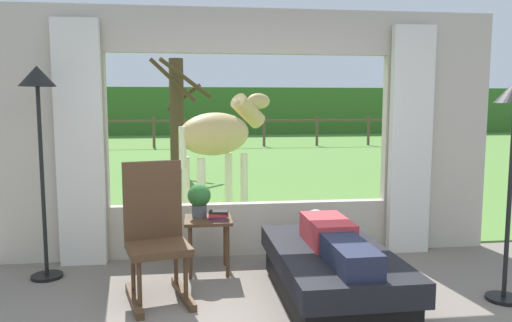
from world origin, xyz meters
TOP-DOWN VIEW (x-y plane):
  - back_wall_with_window at (0.00, 2.26)m, footprint 5.20×0.12m
  - curtain_panel_left at (-1.69, 2.12)m, footprint 0.44×0.10m
  - curtain_panel_right at (1.69, 2.12)m, footprint 0.44×0.10m
  - outdoor_pasture_lawn at (0.00, 13.16)m, footprint 36.00×21.68m
  - distant_hill_ridge at (0.00, 23.00)m, footprint 36.00×2.00m
  - recliner_sofa at (0.52, 0.95)m, footprint 0.93×1.72m
  - reclining_person at (0.52, 0.90)m, footprint 0.35×1.43m
  - rocking_chair at (-0.91, 1.19)m, footprint 0.61×0.77m
  - side_table at (-0.46, 1.73)m, footprint 0.44×0.44m
  - potted_plant at (-0.54, 1.79)m, footprint 0.22×0.22m
  - book_stack at (-0.37, 1.68)m, footprint 0.19×0.16m
  - floor_lamp_left at (-1.95, 1.76)m, footprint 0.32×0.32m
  - horse at (-0.22, 4.15)m, footprint 1.59×1.46m
  - pasture_tree at (-0.94, 8.36)m, footprint 1.35×1.30m
  - pasture_fence_line at (0.00, 15.17)m, footprint 16.10×0.10m

SIDE VIEW (x-z plane):
  - outdoor_pasture_lawn at x=0.00m, z-range 0.00..0.02m
  - recliner_sofa at x=0.52m, z-range 0.01..0.43m
  - side_table at x=-0.46m, z-range 0.17..0.69m
  - reclining_person at x=0.52m, z-range 0.41..0.63m
  - rocking_chair at x=-0.91m, z-range -0.01..1.11m
  - book_stack at x=-0.37m, z-range 0.52..0.61m
  - potted_plant at x=-0.54m, z-range 0.54..0.86m
  - pasture_fence_line at x=0.00m, z-range 0.19..1.29m
  - horse at x=-0.22m, z-range 0.29..2.02m
  - curtain_panel_left at x=-1.69m, z-range 0.00..2.40m
  - curtain_panel_right at x=1.69m, z-range 0.00..2.40m
  - distant_hill_ridge at x=0.00m, z-range 0.00..2.40m
  - back_wall_with_window at x=0.00m, z-range -0.03..2.52m
  - pasture_tree at x=-0.94m, z-range 0.09..2.66m
  - floor_lamp_left at x=-1.95m, z-range 0.59..2.52m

